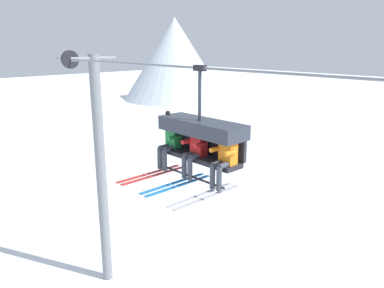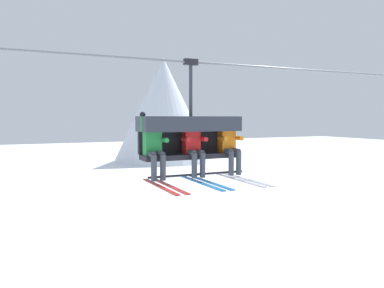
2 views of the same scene
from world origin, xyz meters
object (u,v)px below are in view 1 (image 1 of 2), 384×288
at_px(lift_tower_near, 100,169).
at_px(skier_red, 194,149).
at_px(chairlift_chair, 202,134).
at_px(skier_green, 169,141).
at_px(skier_orange, 224,157).

xyz_separation_m(lift_tower_near, skier_red, (5.72, -0.93, 2.08)).
relative_size(chairlift_chair, skier_red, 1.35).
relative_size(lift_tower_near, chairlift_chair, 3.66).
bearing_deg(skier_green, skier_orange, -0.24).
height_order(skier_red, skier_orange, same).
xyz_separation_m(chairlift_chair, skier_green, (-0.83, -0.21, -0.27)).
xyz_separation_m(lift_tower_near, skier_orange, (6.54, -0.93, 2.08)).
bearing_deg(skier_green, skier_red, -0.47).
relative_size(skier_green, skier_orange, 1.00).
xyz_separation_m(chairlift_chair, skier_red, (0.00, -0.22, -0.29)).
bearing_deg(skier_orange, skier_green, 179.76).
distance_m(lift_tower_near, skier_orange, 6.93).
bearing_deg(lift_tower_near, chairlift_chair, -7.06).
bearing_deg(skier_red, chairlift_chair, 90.00).
relative_size(chairlift_chair, skier_orange, 1.35).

